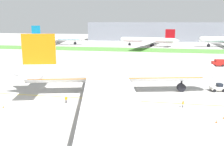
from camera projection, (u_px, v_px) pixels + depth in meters
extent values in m
plane|color=#ADAAA5|center=(111.00, 99.00, 62.17)|extent=(600.00, 600.00, 0.00)
cube|color=yellow|center=(110.00, 100.00, 61.40)|extent=(280.00, 0.36, 0.01)
cube|color=#4C8438|center=(140.00, 50.00, 166.79)|extent=(320.00, 24.00, 0.10)
cylinder|color=white|center=(116.00, 73.00, 66.28)|extent=(47.98, 15.95, 4.99)
cube|color=orange|center=(116.00, 76.00, 66.46)|extent=(46.02, 15.11, 0.60)
sphere|color=white|center=(208.00, 72.00, 67.59)|extent=(4.74, 4.74, 4.74)
cone|color=white|center=(17.00, 72.00, 64.84)|extent=(6.32, 5.39, 4.24)
cube|color=orange|center=(39.00, 49.00, 63.88)|extent=(8.54, 2.48, 7.98)
cube|color=white|center=(41.00, 67.00, 69.90)|extent=(6.99, 8.99, 0.35)
cube|color=white|center=(31.00, 75.00, 60.15)|extent=(6.99, 8.99, 0.35)
cube|color=white|center=(105.00, 61.00, 89.87)|extent=(20.28, 44.59, 0.40)
cube|color=white|center=(112.00, 105.00, 42.69)|extent=(20.28, 44.59, 0.40)
cylinder|color=#B7BABF|center=(110.00, 70.00, 80.74)|extent=(5.25, 3.76, 2.74)
cylinder|color=black|center=(117.00, 70.00, 80.87)|extent=(1.06, 2.90, 2.88)
cylinder|color=#B7BABF|center=(116.00, 96.00, 52.60)|extent=(5.25, 3.76, 2.74)
cylinder|color=black|center=(127.00, 96.00, 52.73)|extent=(1.06, 2.90, 2.88)
cylinder|color=black|center=(181.00, 84.00, 67.95)|extent=(0.52, 0.52, 1.93)
cylinder|color=black|center=(181.00, 87.00, 68.15)|extent=(2.55, 1.58, 2.37)
cylinder|color=black|center=(102.00, 83.00, 69.36)|extent=(0.52, 0.52, 1.93)
cylinder|color=black|center=(102.00, 86.00, 69.56)|extent=(2.55, 1.58, 2.37)
cylinder|color=black|center=(102.00, 88.00, 64.24)|extent=(0.52, 0.52, 1.93)
cylinder|color=black|center=(102.00, 91.00, 64.44)|extent=(2.55, 1.58, 2.37)
cube|color=black|center=(205.00, 69.00, 67.42)|extent=(2.56, 4.04, 0.90)
sphere|color=black|center=(49.00, 70.00, 67.63)|extent=(0.35, 0.35, 0.35)
sphere|color=black|center=(61.00, 70.00, 67.80)|extent=(0.35, 0.35, 0.35)
sphere|color=black|center=(74.00, 70.00, 67.97)|extent=(0.35, 0.35, 0.35)
sphere|color=black|center=(86.00, 70.00, 68.14)|extent=(0.35, 0.35, 0.35)
sphere|color=black|center=(97.00, 69.00, 68.31)|extent=(0.35, 0.35, 0.35)
sphere|color=black|center=(109.00, 69.00, 68.49)|extent=(0.35, 0.35, 0.35)
sphere|color=black|center=(121.00, 69.00, 68.66)|extent=(0.35, 0.35, 0.35)
sphere|color=black|center=(133.00, 69.00, 68.83)|extent=(0.35, 0.35, 0.35)
sphere|color=black|center=(145.00, 69.00, 69.00)|extent=(0.35, 0.35, 0.35)
sphere|color=black|center=(156.00, 69.00, 69.17)|extent=(0.35, 0.35, 0.35)
sphere|color=black|center=(168.00, 69.00, 69.35)|extent=(0.35, 0.35, 0.35)
sphere|color=black|center=(179.00, 69.00, 69.52)|extent=(0.35, 0.35, 0.35)
cube|color=white|center=(217.00, 88.00, 68.74)|extent=(4.15, 2.96, 0.87)
cube|color=black|center=(220.00, 85.00, 68.59)|extent=(1.69, 1.90, 0.90)
cylinder|color=black|center=(208.00, 89.00, 68.66)|extent=(1.78, 0.53, 0.12)
cylinder|color=black|center=(214.00, 91.00, 67.72)|extent=(0.96, 0.55, 0.90)
cylinder|color=black|center=(211.00, 89.00, 69.82)|extent=(0.96, 0.55, 0.90)
cylinder|color=black|center=(224.00, 90.00, 67.85)|extent=(0.96, 0.55, 0.90)
cylinder|color=black|center=(220.00, 88.00, 69.95)|extent=(0.96, 0.55, 0.90)
cylinder|color=black|center=(82.00, 115.00, 50.26)|extent=(0.13, 0.13, 0.88)
cylinder|color=#BFE519|center=(83.00, 111.00, 50.21)|extent=(0.10, 0.10, 0.56)
cylinder|color=black|center=(81.00, 115.00, 50.11)|extent=(0.13, 0.13, 0.88)
cylinder|color=#BFE519|center=(81.00, 112.00, 49.86)|extent=(0.10, 0.10, 0.56)
cube|color=#BFE519|center=(82.00, 112.00, 50.03)|extent=(0.48, 0.52, 0.62)
sphere|color=#8C6647|center=(82.00, 109.00, 49.94)|extent=(0.24, 0.24, 0.24)
cylinder|color=black|center=(183.00, 106.00, 55.88)|extent=(0.12, 0.12, 0.81)
cylinder|color=orange|center=(183.00, 103.00, 55.86)|extent=(0.10, 0.10, 0.52)
cylinder|color=black|center=(183.00, 106.00, 55.72)|extent=(0.12, 0.12, 0.81)
cylinder|color=orange|center=(183.00, 103.00, 55.46)|extent=(0.10, 0.10, 0.52)
cube|color=orange|center=(183.00, 103.00, 55.66)|extent=(0.37, 0.48, 0.58)
sphere|color=#8C6647|center=(183.00, 101.00, 55.57)|extent=(0.22, 0.22, 0.22)
cylinder|color=black|center=(66.00, 101.00, 58.76)|extent=(0.13, 0.13, 0.87)
cylinder|color=orange|center=(65.00, 99.00, 58.58)|extent=(0.10, 0.10, 0.55)
cylinder|color=black|center=(67.00, 101.00, 58.79)|extent=(0.13, 0.13, 0.87)
cylinder|color=orange|center=(67.00, 98.00, 58.67)|extent=(0.10, 0.10, 0.55)
cube|color=orange|center=(66.00, 98.00, 58.62)|extent=(0.51, 0.40, 0.61)
sphere|color=tan|center=(66.00, 97.00, 58.53)|extent=(0.23, 0.23, 0.23)
cube|color=#F2590C|center=(3.00, 107.00, 55.78)|extent=(0.36, 0.36, 0.03)
cone|color=#F2590C|center=(3.00, 106.00, 55.72)|extent=(0.28, 0.28, 0.55)
cylinder|color=white|center=(3.00, 106.00, 55.72)|extent=(0.17, 0.17, 0.06)
cube|color=#F2590C|center=(216.00, 123.00, 47.49)|extent=(0.36, 0.36, 0.03)
cone|color=#F2590C|center=(216.00, 121.00, 47.43)|extent=(0.28, 0.28, 0.55)
cylinder|color=white|center=(216.00, 121.00, 47.42)|extent=(0.17, 0.17, 0.06)
cube|color=#F2590C|center=(224.00, 118.00, 49.49)|extent=(0.36, 0.36, 0.03)
cone|color=#F2590C|center=(224.00, 117.00, 49.43)|extent=(0.28, 0.28, 0.55)
cylinder|color=white|center=(224.00, 117.00, 49.42)|extent=(0.17, 0.17, 0.06)
cube|color=black|center=(197.00, 71.00, 89.96)|extent=(4.99, 3.86, 2.05)
cube|color=black|center=(205.00, 72.00, 88.26)|extent=(2.46, 2.52, 1.75)
cube|color=#263347|center=(207.00, 71.00, 87.70)|extent=(0.83, 1.54, 0.77)
cylinder|color=black|center=(206.00, 74.00, 89.22)|extent=(0.94, 0.67, 0.90)
cylinder|color=black|center=(204.00, 75.00, 87.66)|extent=(0.94, 0.67, 0.90)
cylinder|color=black|center=(194.00, 72.00, 91.63)|extent=(0.94, 0.67, 0.90)
cylinder|color=black|center=(193.00, 73.00, 90.06)|extent=(0.94, 0.67, 0.90)
cube|color=#B21E19|center=(220.00, 62.00, 106.37)|extent=(4.16, 2.88, 2.52)
cube|color=#B21E19|center=(214.00, 63.00, 106.58)|extent=(1.80, 2.47, 1.69)
cube|color=#263347|center=(212.00, 62.00, 106.54)|extent=(0.34, 2.00, 0.74)
cylinder|color=black|center=(215.00, 66.00, 105.58)|extent=(0.93, 0.41, 0.90)
cylinder|color=black|center=(213.00, 65.00, 107.92)|extent=(0.93, 0.41, 0.90)
cylinder|color=black|center=(223.00, 66.00, 105.42)|extent=(0.93, 0.41, 0.90)
cylinder|color=black|center=(221.00, 65.00, 107.75)|extent=(0.93, 0.41, 0.90)
cylinder|color=white|center=(57.00, 38.00, 202.75)|extent=(40.32, 11.34, 4.84)
cube|color=#0C6B9E|center=(57.00, 39.00, 202.93)|extent=(38.68, 10.70, 0.58)
sphere|color=white|center=(82.00, 38.00, 202.44)|extent=(4.60, 4.60, 4.60)
cone|color=white|center=(30.00, 38.00, 203.00)|extent=(5.93, 4.93, 4.11)
cube|color=#0C6B9E|center=(36.00, 30.00, 201.69)|extent=(7.19, 1.66, 7.74)
cube|color=white|center=(37.00, 37.00, 207.59)|extent=(5.62, 8.36, 0.34)
cube|color=white|center=(33.00, 38.00, 198.13)|extent=(5.62, 8.36, 0.34)
cube|color=white|center=(60.00, 37.00, 222.91)|extent=(14.61, 37.02, 0.39)
cube|color=white|center=(47.00, 41.00, 182.91)|extent=(14.61, 37.02, 0.39)
cylinder|color=#B7BABF|center=(59.00, 39.00, 215.26)|extent=(4.97, 3.38, 2.66)
cylinder|color=black|center=(62.00, 39.00, 215.23)|extent=(0.85, 2.82, 2.79)
cylinder|color=#B7BABF|center=(52.00, 42.00, 191.13)|extent=(4.97, 3.38, 2.66)
cylinder|color=black|center=(55.00, 42.00, 191.10)|extent=(0.85, 2.82, 2.79)
cylinder|color=black|center=(75.00, 42.00, 203.23)|extent=(0.51, 0.51, 1.88)
cylinder|color=black|center=(75.00, 43.00, 203.42)|extent=(2.44, 1.40, 2.30)
cylinder|color=black|center=(54.00, 42.00, 205.98)|extent=(0.51, 0.51, 1.88)
cylinder|color=black|center=(54.00, 43.00, 206.18)|extent=(2.44, 1.40, 2.30)
cylinder|color=black|center=(52.00, 42.00, 201.01)|extent=(0.51, 0.51, 1.88)
cylinder|color=black|center=(52.00, 44.00, 201.21)|extent=(2.44, 1.40, 2.30)
cylinder|color=white|center=(148.00, 40.00, 190.84)|extent=(39.82, 11.94, 4.12)
cube|color=#B20C14|center=(148.00, 41.00, 190.99)|extent=(38.19, 11.30, 0.49)
sphere|color=white|center=(123.00, 39.00, 198.46)|extent=(3.91, 3.91, 3.91)
cone|color=white|center=(177.00, 41.00, 182.89)|extent=(5.13, 4.33, 3.50)
cube|color=#B20C14|center=(170.00, 34.00, 183.67)|extent=(7.10, 1.83, 6.59)
cube|color=white|center=(170.00, 40.00, 180.63)|extent=(5.60, 7.32, 0.29)
cube|color=white|center=(172.00, 40.00, 188.11)|extent=(5.60, 7.32, 0.29)
cube|color=white|center=(144.00, 43.00, 172.09)|extent=(15.69, 36.84, 0.33)
cube|color=white|center=(156.00, 39.00, 208.36)|extent=(15.69, 36.84, 0.33)
cylinder|color=#B7BABF|center=(145.00, 44.00, 180.10)|extent=(4.28, 3.00, 2.26)
cylinder|color=black|center=(143.00, 44.00, 180.81)|extent=(0.80, 2.40, 2.38)
cylinder|color=#B7BABF|center=(152.00, 41.00, 201.73)|extent=(4.28, 3.00, 2.26)
cylinder|color=black|center=(150.00, 41.00, 202.44)|extent=(0.80, 2.40, 2.38)
cylinder|color=black|center=(130.00, 43.00, 196.91)|extent=(0.43, 0.43, 1.60)
cylinder|color=black|center=(130.00, 44.00, 197.08)|extent=(2.09, 1.25, 1.96)
cylinder|color=black|center=(151.00, 44.00, 188.32)|extent=(0.43, 0.43, 1.60)
cylinder|color=black|center=(151.00, 45.00, 188.48)|extent=(2.09, 1.25, 1.96)
cylinder|color=black|center=(153.00, 44.00, 192.24)|extent=(0.43, 0.43, 1.60)
cylinder|color=black|center=(153.00, 45.00, 192.41)|extent=(2.09, 1.25, 1.96)
sphere|color=white|center=(202.00, 40.00, 185.32)|extent=(4.68, 4.68, 4.68)
cube|color=white|center=(223.00, 39.00, 198.14)|extent=(7.51, 29.13, 0.39)
cylinder|color=#B7BABF|center=(224.00, 42.00, 192.37)|extent=(4.72, 2.78, 2.71)
cylinder|color=black|center=(220.00, 42.00, 192.81)|extent=(0.45, 2.85, 2.84)
cylinder|color=black|center=(209.00, 44.00, 185.05)|extent=(0.51, 0.51, 1.91)
cylinder|color=black|center=(209.00, 45.00, 185.25)|extent=(2.35, 1.09, 2.34)
cube|color=gray|center=(155.00, 32.00, 242.84)|extent=(132.04, 20.00, 18.00)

